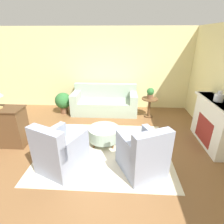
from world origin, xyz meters
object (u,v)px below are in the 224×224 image
(vase_mantel_near, at_px, (219,97))
(dresser, at_px, (5,126))
(potted_plant_floor, at_px, (63,101))
(armchair_right, at_px, (143,155))
(couch, at_px, (105,103))
(side_table, at_px, (149,104))
(potted_plant_on_side_table, at_px, (150,93))
(ottoman_table, at_px, (104,133))
(armchair_left, at_px, (60,152))

(vase_mantel_near, bearing_deg, dresser, -176.75)
(vase_mantel_near, bearing_deg, potted_plant_floor, 157.97)
(armchair_right, distance_m, vase_mantel_near, 2.22)
(couch, relative_size, vase_mantel_near, 9.31)
(dresser, distance_m, vase_mantel_near, 5.04)
(couch, xyz_separation_m, dresser, (-2.21, -2.14, 0.16))
(side_table, distance_m, potted_plant_on_side_table, 0.39)
(couch, xyz_separation_m, potted_plant_on_side_table, (1.50, -0.30, 0.48))
(ottoman_table, relative_size, dresser, 0.77)
(dresser, bearing_deg, armchair_left, -26.35)
(couch, xyz_separation_m, vase_mantel_near, (2.76, -1.86, 0.89))
(couch, xyz_separation_m, side_table, (1.50, -0.30, 0.09))
(armchair_right, xyz_separation_m, potted_plant_floor, (-2.44, 2.77, 0.03))
(couch, distance_m, vase_mantel_near, 3.45)
(potted_plant_floor, bearing_deg, potted_plant_on_side_table, -2.59)
(couch, distance_m, armchair_left, 3.00)
(potted_plant_on_side_table, bearing_deg, ottoman_table, -128.61)
(ottoman_table, distance_m, side_table, 2.14)
(couch, bearing_deg, armchair_left, -101.78)
(vase_mantel_near, height_order, potted_plant_floor, vase_mantel_near)
(couch, xyz_separation_m, armchair_right, (1.02, -2.94, 0.05))
(ottoman_table, xyz_separation_m, dresser, (-2.38, -0.17, 0.22))
(armchair_right, height_order, ottoman_table, armchair_right)
(armchair_right, relative_size, dresser, 1.09)
(armchair_left, relative_size, dresser, 1.09)
(armchair_left, bearing_deg, potted_plant_on_side_table, 51.31)
(ottoman_table, xyz_separation_m, vase_mantel_near, (2.60, 0.11, 0.96))
(vase_mantel_near, bearing_deg, armchair_left, -162.32)
(ottoman_table, relative_size, vase_mantel_near, 3.24)
(side_table, bearing_deg, vase_mantel_near, -51.03)
(armchair_left, distance_m, armchair_right, 1.63)
(potted_plant_on_side_table, relative_size, potted_plant_floor, 0.48)
(dresser, relative_size, potted_plant_floor, 1.36)
(armchair_right, relative_size, ottoman_table, 1.41)
(potted_plant_on_side_table, height_order, potted_plant_floor, potted_plant_on_side_table)
(couch, bearing_deg, armchair_right, -70.91)
(couch, relative_size, ottoman_table, 2.88)
(ottoman_table, bearing_deg, armchair_left, -128.82)
(armchair_left, xyz_separation_m, ottoman_table, (0.78, 0.97, -0.12))
(armchair_right, xyz_separation_m, side_table, (0.48, 2.64, 0.04))
(ottoman_table, bearing_deg, dresser, -175.84)
(armchair_left, height_order, armchair_right, same)
(potted_plant_floor, bearing_deg, ottoman_table, -48.64)
(armchair_left, distance_m, vase_mantel_near, 3.64)
(side_table, relative_size, potted_plant_on_side_table, 1.84)
(potted_plant_on_side_table, bearing_deg, armchair_right, -100.41)
(side_table, relative_size, dresser, 0.64)
(side_table, height_order, dresser, dresser)
(dresser, height_order, potted_plant_floor, dresser)
(vase_mantel_near, bearing_deg, ottoman_table, -177.59)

